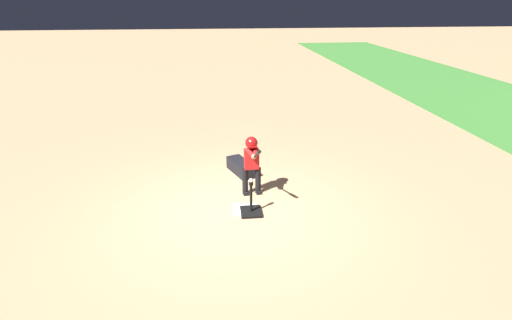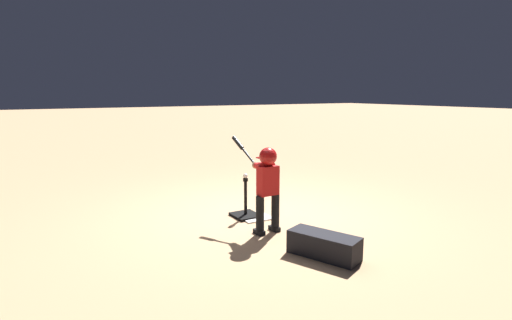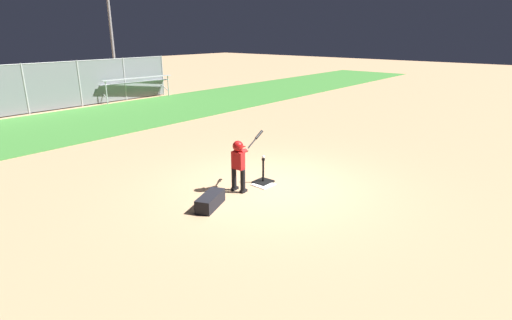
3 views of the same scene
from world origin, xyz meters
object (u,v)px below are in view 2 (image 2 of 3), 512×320
object	(u,v)px
batter_child	(266,179)
equipment_bag	(324,245)
baseball	(245,176)
batting_tee	(246,211)

from	to	relation	value
batter_child	equipment_bag	size ratio (longest dim) A/B	1.50
equipment_bag	baseball	bearing A→B (deg)	-20.46
batting_tee	equipment_bag	distance (m)	1.80
batter_child	baseball	distance (m)	0.76
batting_tee	equipment_bag	bearing A→B (deg)	-178.46
baseball	equipment_bag	size ratio (longest dim) A/B	0.09
batting_tee	equipment_bag	world-z (taller)	batting_tee
batter_child	equipment_bag	bearing A→B (deg)	-172.42
batting_tee	baseball	distance (m)	0.57
batting_tee	batter_child	size ratio (longest dim) A/B	0.49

